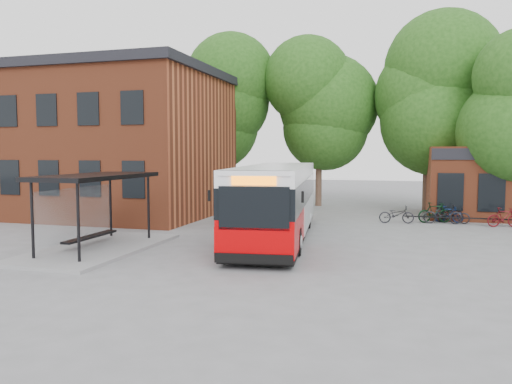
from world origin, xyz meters
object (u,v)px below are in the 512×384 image
(bicycle_0, at_px, (396,214))
(bus_shelter, at_px, (97,212))
(bicycle_3, at_px, (449,214))
(bicycle_4, at_px, (453,215))
(city_bus, at_px, (277,202))
(bicycle_2, at_px, (443,214))
(bicycle_1, at_px, (435,213))
(bicycle_7, at_px, (504,217))

(bicycle_0, bearing_deg, bus_shelter, 126.90)
(bicycle_3, bearing_deg, bicycle_4, -129.74)
(bicycle_3, bearing_deg, bicycle_0, 110.09)
(city_bus, height_order, bicycle_2, city_bus)
(bicycle_3, bearing_deg, bus_shelter, 130.15)
(bicycle_4, bearing_deg, bicycle_2, 139.31)
(bus_shelter, height_order, bicycle_4, bus_shelter)
(bus_shelter, bearing_deg, bicycle_0, 44.56)
(bicycle_0, relative_size, bicycle_3, 1.21)
(bicycle_1, bearing_deg, bicycle_4, -103.66)
(bus_shelter, height_order, city_bus, city_bus)
(bicycle_0, height_order, bicycle_3, bicycle_0)
(bicycle_3, distance_m, bicycle_4, 0.23)
(bus_shelter, relative_size, bicycle_1, 3.91)
(city_bus, distance_m, bicycle_1, 9.76)
(city_bus, bearing_deg, bicycle_7, 24.69)
(bicycle_1, bearing_deg, city_bus, 114.84)
(bicycle_4, bearing_deg, bicycle_7, -97.28)
(bicycle_2, bearing_deg, bicycle_7, -100.03)
(bicycle_1, xyz_separation_m, bicycle_3, (0.72, 0.25, -0.10))
(bicycle_1, xyz_separation_m, bicycle_2, (0.37, -0.29, -0.04))
(bus_shelter, xyz_separation_m, bicycle_3, (13.42, 11.62, -1.01))
(bicycle_0, relative_size, bicycle_4, 1.04)
(city_bus, height_order, bicycle_4, city_bus)
(bicycle_1, bearing_deg, bicycle_3, -91.24)
(bicycle_2, height_order, bicycle_3, bicycle_2)
(bicycle_1, bearing_deg, bicycle_7, -122.77)
(bus_shelter, relative_size, bicycle_0, 3.95)
(bicycle_0, distance_m, bicycle_7, 5.11)
(bus_shelter, distance_m, city_bus, 7.39)
(bus_shelter, bearing_deg, bicycle_4, 40.17)
(bicycle_7, bearing_deg, bicycle_1, 63.99)
(bicycle_4, distance_m, bicycle_7, 2.43)
(bicycle_3, bearing_deg, bicycle_2, 146.84)
(city_bus, height_order, bicycle_3, city_bus)
(city_bus, xyz_separation_m, bicycle_2, (7.19, 6.61, -1.06))
(bicycle_0, xyz_separation_m, bicycle_7, (5.11, 0.06, 0.02))
(bus_shelter, xyz_separation_m, city_bus, (5.89, 4.47, 0.11))
(bus_shelter, relative_size, bicycle_7, 4.32)
(bicycle_1, distance_m, bicycle_4, 0.90)
(bus_shelter, relative_size, bicycle_3, 4.77)
(bicycle_2, bearing_deg, bicycle_4, -54.50)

